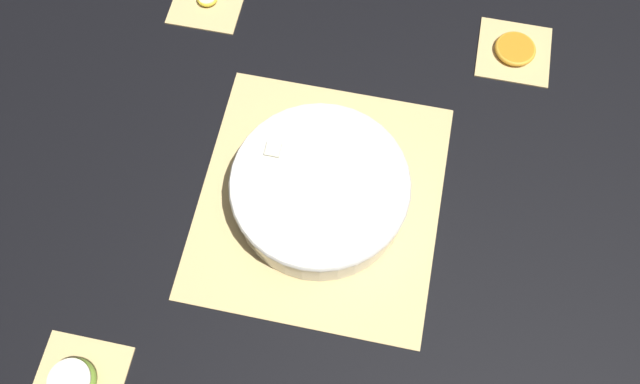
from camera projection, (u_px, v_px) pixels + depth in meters
ground_plane at (320, 200)px, 1.02m from camera, size 6.00×6.00×0.00m
bamboo_mat_center at (320, 199)px, 1.02m from camera, size 0.42×0.39×0.01m
coaster_mat_near_right at (514, 51)px, 1.13m from camera, size 0.13×0.13×0.01m
coaster_mat_far_left at (78, 383)px, 0.91m from camera, size 0.13×0.13×0.01m
coaster_mat_far_right at (208, 1)px, 1.17m from camera, size 0.13×0.13×0.01m
fruit_salad_bowl at (320, 189)px, 0.98m from camera, size 0.28×0.28×0.07m
apple_half at (73, 382)px, 0.89m from camera, size 0.07×0.07×0.04m
orange_slice_whole at (515, 49)px, 1.12m from camera, size 0.07×0.07×0.01m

